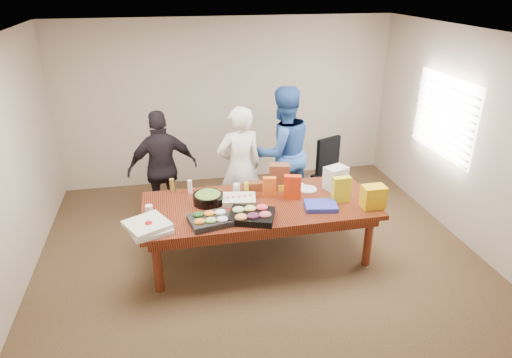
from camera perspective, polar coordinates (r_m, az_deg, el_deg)
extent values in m
cube|color=#47301E|center=(5.83, 0.42, -9.75)|extent=(5.50, 5.00, 0.02)
cube|color=white|center=(4.85, 0.52, 17.85)|extent=(5.50, 5.00, 0.02)
cube|color=beige|center=(7.53, -3.61, 9.68)|extent=(5.50, 0.04, 2.70)
cube|color=beige|center=(3.10, 10.56, -14.30)|extent=(5.50, 0.04, 2.70)
cube|color=beige|center=(5.37, -29.57, 0.18)|extent=(0.04, 5.00, 2.70)
cube|color=beige|center=(6.33, 25.66, 4.37)|extent=(0.04, 5.00, 2.70)
cube|color=white|center=(6.73, 22.75, 7.34)|extent=(0.03, 1.40, 1.10)
cube|color=beige|center=(6.71, 22.46, 7.33)|extent=(0.04, 1.36, 1.00)
cube|color=#4C1C0F|center=(5.62, 0.43, -6.51)|extent=(2.80, 1.20, 0.75)
cube|color=black|center=(6.86, 9.51, 0.34)|extent=(0.67, 0.67, 1.01)
imported|color=silver|center=(6.13, -2.08, 1.40)|extent=(0.69, 0.50, 1.73)
imported|color=#2852A0|center=(6.45, 3.37, 3.41)|extent=(1.06, 0.90, 1.91)
imported|color=black|center=(6.36, -11.75, 1.33)|extent=(1.02, 0.55, 1.65)
cube|color=black|center=(5.03, -5.83, -5.26)|extent=(0.52, 0.44, 0.07)
cube|color=black|center=(5.09, -0.55, -4.72)|extent=(0.60, 0.53, 0.08)
cube|color=silver|center=(5.46, -2.16, -2.62)|extent=(0.44, 0.36, 0.07)
cylinder|color=black|center=(5.45, -6.10, -2.49)|extent=(0.46, 0.46, 0.12)
cube|color=#2C3AB4|center=(5.38, 8.22, -3.39)|extent=(0.41, 0.34, 0.06)
cube|color=red|center=(5.51, 4.66, -1.03)|extent=(0.23, 0.14, 0.30)
cube|color=yellow|center=(5.51, 10.77, -1.33)|extent=(0.22, 0.10, 0.33)
cube|color=orange|center=(5.57, 1.71, -0.99)|extent=(0.17, 0.09, 0.25)
cylinder|color=silver|center=(5.65, -2.49, -1.27)|extent=(0.10, 0.10, 0.14)
cylinder|color=yellow|center=(5.64, -1.22, -1.17)|extent=(0.07, 0.07, 0.16)
cylinder|color=brown|center=(5.76, -10.60, -0.87)|extent=(0.07, 0.07, 0.19)
cylinder|color=white|center=(5.73, -8.39, -0.96)|extent=(0.06, 0.06, 0.17)
cube|color=yellow|center=(5.79, 3.75, -0.94)|extent=(0.28, 0.24, 0.08)
cube|color=brown|center=(5.75, -0.11, -0.88)|extent=(0.29, 0.14, 0.11)
cube|color=brown|center=(5.75, 2.98, 0.32)|extent=(0.28, 0.20, 0.34)
cylinder|color=#AF090A|center=(4.99, -13.43, -5.93)|extent=(0.09, 0.09, 0.11)
cylinder|color=white|center=(5.11, -13.42, -5.15)|extent=(0.09, 0.09, 0.10)
cylinder|color=white|center=(5.32, -13.40, -3.85)|extent=(0.10, 0.10, 0.12)
cube|color=silver|center=(5.02, -13.40, -6.12)|extent=(0.53, 0.53, 0.05)
cube|color=silver|center=(5.00, -13.64, -5.63)|extent=(0.56, 0.56, 0.05)
cylinder|color=silver|center=(5.82, 6.55, -1.29)|extent=(0.26, 0.26, 0.01)
cylinder|color=silver|center=(5.87, 5.16, -0.94)|extent=(0.27, 0.27, 0.02)
cylinder|color=beige|center=(5.86, 2.56, -0.70)|extent=(0.19, 0.19, 0.06)
cylinder|color=silver|center=(5.65, -5.13, -1.80)|extent=(0.17, 0.17, 0.06)
cube|color=silver|center=(5.85, 10.07, 0.14)|extent=(0.33, 0.28, 0.30)
cube|color=yellow|center=(5.48, 14.67, -2.18)|extent=(0.27, 0.19, 0.27)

